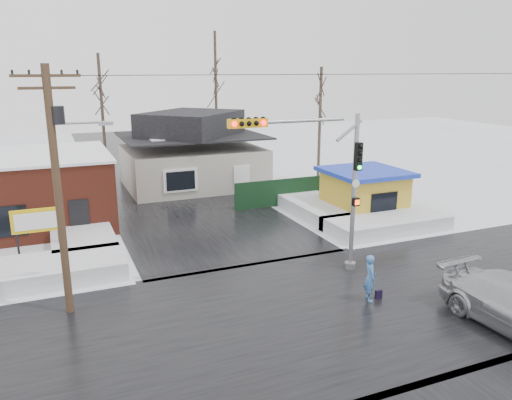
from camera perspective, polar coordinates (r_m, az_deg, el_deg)
name	(u,v)px	position (r m, az deg, el deg)	size (l,w,h in m)	color
ground	(303,313)	(19.12, 5.42, -12.77)	(120.00, 120.00, 0.00)	white
road_ns	(303,313)	(19.12, 5.42, -12.74)	(10.00, 120.00, 0.02)	black
road_ew	(303,313)	(19.12, 5.42, -12.74)	(120.00, 10.00, 0.02)	black
snowbank_nw	(40,272)	(23.46, -23.43, -7.55)	(7.00, 3.00, 0.80)	white
snowbank_ne	(386,223)	(29.05, 14.67, -2.58)	(7.00, 3.00, 0.80)	white
snowbank_nside_w	(81,232)	(28.19, -19.38, -3.48)	(3.00, 8.00, 0.80)	white
snowbank_nside_e	(312,205)	(31.99, 6.41, -0.60)	(3.00, 8.00, 0.80)	white
traffic_signal	(324,174)	(21.19, 7.76, 2.97)	(6.05, 0.68, 7.00)	gray
utility_pole	(59,178)	(18.75, -21.62, 2.32)	(3.15, 0.44, 9.00)	#382619
marquee_sign	(37,222)	(25.34, -23.78, -2.32)	(2.20, 0.21, 2.55)	black
house	(192,152)	(38.75, -7.31, 5.43)	(10.40, 8.40, 5.76)	#AEA89D
kiosk	(364,192)	(31.38, 12.24, 0.86)	(4.60, 4.60, 2.88)	gold
fence	(291,191)	(33.34, 4.02, 0.98)	(8.00, 0.12, 1.80)	black
tree_far_left	(100,81)	(41.10, -17.41, 12.90)	(3.00, 3.00, 10.00)	#332821
tree_far_mid	(215,60)	(45.16, -4.67, 15.63)	(3.00, 3.00, 12.00)	#332821
tree_far_right	(321,91)	(40.32, 7.41, 12.27)	(3.00, 3.00, 9.00)	#332821
pedestrian	(370,278)	(20.10, 12.90, -8.71)	(0.68, 0.45, 1.88)	#4174B7
shopping_bag	(379,295)	(20.62, 13.83, -10.48)	(0.28, 0.12, 0.35)	black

